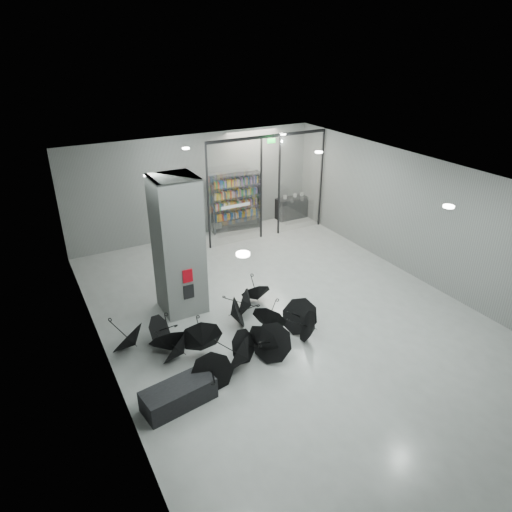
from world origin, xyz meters
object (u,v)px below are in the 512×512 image
bookshelf (236,202)px  shop_counter (293,207)px  column (178,246)px  bench (179,395)px  umbrella_cluster (230,338)px

bookshelf → shop_counter: (2.77, 0.00, -0.70)m
column → bench: size_ratio=2.51×
bench → shop_counter: (8.35, 8.47, 0.20)m
bookshelf → shop_counter: bookshelf is taller
bench → bookshelf: 10.19m
bench → bookshelf: bearing=47.8°
bookshelf → umbrella_cluster: (-3.73, -7.17, -0.86)m
bench → umbrella_cluster: umbrella_cluster is taller
umbrella_cluster → bookshelf: bearing=62.5°
column → shop_counter: column is taller
shop_counter → umbrella_cluster: bearing=-132.3°
column → bookshelf: column is taller
bench → shop_counter: 11.90m
shop_counter → umbrella_cluster: (-6.50, -7.17, -0.15)m
column → bookshelf: 6.34m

